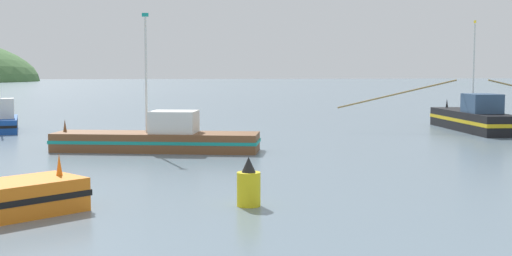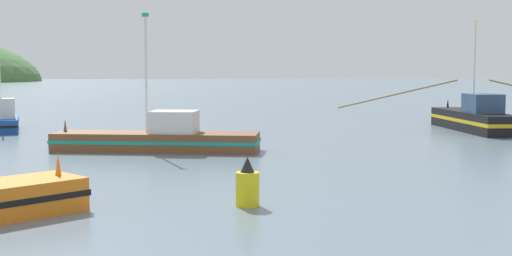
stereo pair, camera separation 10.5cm
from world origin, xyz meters
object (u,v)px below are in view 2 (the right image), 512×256
at_px(fishing_boat_blue, 1,121).
at_px(fishing_boat_brown, 159,139).
at_px(fishing_boat_black, 474,118).
at_px(channel_buoy, 247,186).

relative_size(fishing_boat_blue, fishing_boat_brown, 0.63).
distance_m(fishing_boat_black, fishing_boat_blue, 33.89).
height_order(fishing_boat_blue, fishing_boat_brown, fishing_boat_brown).
xyz_separation_m(fishing_boat_blue, channel_buoy, (14.44, -28.28, -0.05)).
bearing_deg(fishing_boat_brown, fishing_boat_blue, -36.31).
xyz_separation_m(fishing_boat_black, fishing_boat_blue, (-33.64, 4.03, -0.21)).
bearing_deg(channel_buoy, fishing_boat_brown, 101.45).
distance_m(fishing_boat_blue, fishing_boat_brown, 17.37).
relative_size(fishing_boat_black, channel_buoy, 12.22).
bearing_deg(fishing_boat_black, channel_buoy, 144.59).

